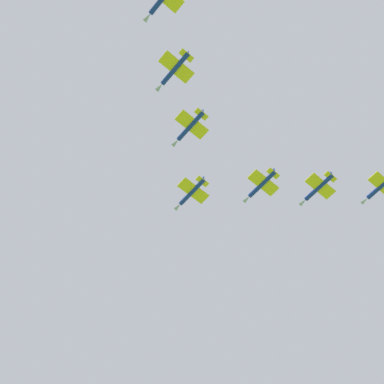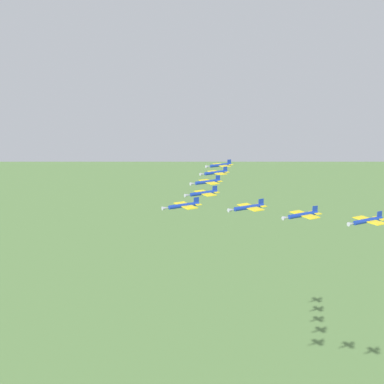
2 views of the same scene
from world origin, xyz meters
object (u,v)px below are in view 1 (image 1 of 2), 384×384
(jet_starboard_outer, at_px, (318,188))
(jet_lead, at_px, (191,193))
(jet_port_trail, at_px, (381,187))
(jet_port_inner, at_px, (190,127))
(jet_starboard_inner, at_px, (261,185))
(jet_port_outer, at_px, (174,70))

(jet_starboard_outer, bearing_deg, jet_lead, 137.22)
(jet_lead, relative_size, jet_starboard_outer, 1.00)
(jet_starboard_outer, relative_size, jet_port_trail, 1.00)
(jet_port_inner, bearing_deg, jet_starboard_outer, -13.53)
(jet_starboard_inner, bearing_deg, jet_starboard_outer, -35.82)
(jet_port_outer, height_order, jet_port_trail, jet_port_outer)
(jet_starboard_inner, height_order, jet_port_trail, jet_port_trail)
(jet_port_inner, bearing_deg, jet_port_outer, -144.18)
(jet_port_inner, relative_size, jet_starboard_outer, 1.00)
(jet_lead, distance_m, jet_starboard_inner, 18.75)
(jet_port_outer, bearing_deg, jet_port_inner, 35.82)
(jet_lead, height_order, jet_starboard_inner, jet_lead)
(jet_port_inner, xyz_separation_m, jet_starboard_outer, (-36.80, -10.76, -0.61))
(jet_lead, height_order, jet_port_inner, jet_port_inner)
(jet_starboard_inner, distance_m, jet_starboard_outer, 15.33)
(jet_starboard_inner, height_order, jet_starboard_outer, jet_starboard_outer)
(jet_port_outer, xyz_separation_m, jet_port_trail, (-59.41, -21.27, -0.12))
(jet_starboard_outer, xyz_separation_m, jet_port_trail, (-16.30, 3.45, 0.07))
(jet_port_outer, relative_size, jet_starboard_outer, 1.00)
(jet_starboard_inner, bearing_deg, jet_port_outer, -166.47)
(jet_lead, relative_size, jet_port_trail, 1.00)
(jet_starboard_outer, bearing_deg, jet_port_inner, 166.47)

